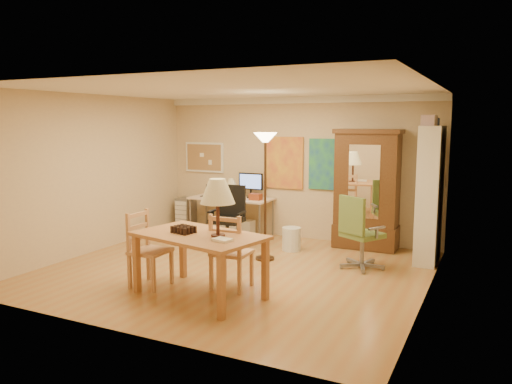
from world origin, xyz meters
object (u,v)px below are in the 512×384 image
at_px(dining_table, 206,223).
at_px(office_chair_black, 228,232).
at_px(computer_desk, 234,212).
at_px(office_chair_green, 360,249).
at_px(bookshelf, 430,195).
at_px(armoire, 367,197).

height_order(dining_table, office_chair_black, dining_table).
bearing_deg(office_chair_black, computer_desk, 113.66).
xyz_separation_m(dining_table, office_chair_green, (1.45, 2.12, -0.67)).
bearing_deg(office_chair_green, dining_table, -124.23).
height_order(office_chair_black, bookshelf, bookshelf).
xyz_separation_m(dining_table, bookshelf, (2.32, 2.98, 0.11)).
distance_m(office_chair_black, bookshelf, 3.44).
distance_m(office_chair_black, armoire, 2.53).
height_order(computer_desk, bookshelf, bookshelf).
distance_m(office_chair_green, armoire, 1.45).
xyz_separation_m(computer_desk, office_chair_black, (0.46, -1.04, -0.15)).
relative_size(armoire, bookshelf, 0.97).
distance_m(dining_table, office_chair_green, 2.66).
height_order(office_chair_green, armoire, armoire).
bearing_deg(office_chair_green, office_chair_black, 175.91).
bearing_deg(computer_desk, armoire, 1.77).
xyz_separation_m(dining_table, armoire, (1.22, 3.42, -0.06)).
distance_m(dining_table, office_chair_black, 2.58).
bearing_deg(office_chair_black, bookshelf, 11.72).
relative_size(office_chair_black, office_chair_green, 0.99).
relative_size(office_chair_green, armoire, 0.54).
bearing_deg(office_chair_green, computer_desk, 157.06).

